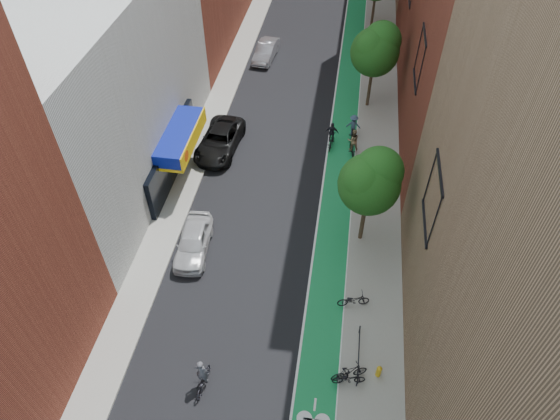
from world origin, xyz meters
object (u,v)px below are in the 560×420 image
at_px(cyclist_lane_mid, 332,138).
at_px(cyclist_lane_far, 353,129).
at_px(fire_hydrant, 379,371).
at_px(parked_car_silver, 266,51).
at_px(parked_car_black, 220,141).
at_px(cyclist_lead, 202,378).
at_px(cyclist_lane_near, 353,144).
at_px(parked_car_white, 193,242).

height_order(cyclist_lane_mid, cyclist_lane_far, cyclist_lane_far).
bearing_deg(cyclist_lane_far, fire_hydrant, 99.35).
bearing_deg(cyclist_lane_far, parked_car_silver, -49.61).
height_order(parked_car_black, cyclist_lane_mid, cyclist_lane_mid).
distance_m(cyclist_lead, cyclist_lane_near, 19.01).
bearing_deg(parked_car_silver, parked_car_black, -88.92).
xyz_separation_m(cyclist_lane_near, cyclist_lane_far, (-0.06, 1.79, -0.05)).
distance_m(parked_car_black, cyclist_lane_mid, 7.88).
height_order(cyclist_lead, cyclist_lane_near, cyclist_lead).
xyz_separation_m(parked_car_white, cyclist_lead, (2.62, -7.86, -0.07)).
relative_size(cyclist_lead, cyclist_lane_far, 1.04).
relative_size(cyclist_lead, cyclist_lane_mid, 1.06).
xyz_separation_m(cyclist_lane_near, cyclist_lane_mid, (-1.50, 0.68, -0.18)).
relative_size(parked_car_white, cyclist_lane_mid, 2.28).
height_order(parked_car_white, cyclist_lane_far, cyclist_lane_far).
bearing_deg(parked_car_white, cyclist_lane_mid, 52.89).
bearing_deg(fire_hydrant, parked_car_white, 149.52).
bearing_deg(cyclist_lane_near, fire_hydrant, 83.83).
bearing_deg(cyclist_lane_near, cyclist_lane_far, -101.39).
xyz_separation_m(parked_car_silver, cyclist_lane_near, (8.20, -12.33, 0.17)).
bearing_deg(parked_car_silver, parked_car_white, -85.31).
distance_m(parked_car_white, fire_hydrant, 12.27).
bearing_deg(cyclist_lane_near, parked_car_white, 36.86).
xyz_separation_m(parked_car_silver, cyclist_lead, (2.31, -30.41, -0.04)).
xyz_separation_m(cyclist_lead, cyclist_lane_mid, (4.40, 18.76, 0.03)).
xyz_separation_m(parked_car_black, cyclist_lane_mid, (7.72, 1.58, -0.06)).
relative_size(parked_car_silver, cyclist_lane_near, 2.15).
distance_m(cyclist_lane_near, cyclist_lane_far, 1.79).
bearing_deg(cyclist_lane_mid, parked_car_black, 16.55).
height_order(parked_car_white, cyclist_lane_near, cyclist_lane_near).
xyz_separation_m(cyclist_lane_mid, fire_hydrant, (3.56, -17.12, -0.16)).
distance_m(parked_car_white, cyclist_lane_near, 13.30).
height_order(parked_car_silver, cyclist_lane_near, cyclist_lane_near).
bearing_deg(parked_car_white, fire_hydrant, -34.81).
distance_m(cyclist_lead, cyclist_lane_far, 20.70).
bearing_deg(cyclist_lead, cyclist_lane_near, -103.83).
height_order(cyclist_lead, cyclist_lane_mid, cyclist_lead).
xyz_separation_m(cyclist_lane_far, fire_hydrant, (2.12, -18.23, -0.29)).
height_order(parked_car_white, fire_hydrant, parked_car_white).
xyz_separation_m(cyclist_lane_mid, cyclist_lane_far, (1.44, 1.11, 0.13)).
bearing_deg(parked_car_white, cyclist_lane_near, 45.84).
relative_size(cyclist_lane_mid, fire_hydrant, 2.59).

